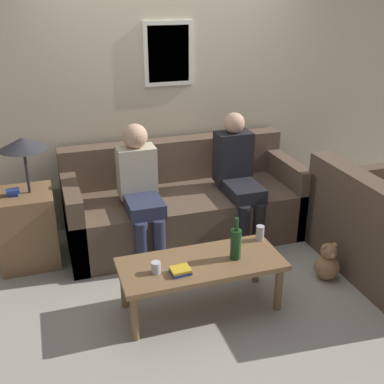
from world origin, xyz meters
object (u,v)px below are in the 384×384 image
(coffee_table, at_px, (201,268))
(wine_bottle, at_px, (236,243))
(person_right, at_px, (238,173))
(teddy_bear, at_px, (327,263))
(couch_main, at_px, (183,205))
(drinking_glass, at_px, (156,267))
(person_left, at_px, (140,186))

(coffee_table, xyz_separation_m, wine_bottle, (0.26, -0.03, 0.18))
(person_right, xyz_separation_m, teddy_bear, (0.43, -0.95, -0.52))
(couch_main, relative_size, drinking_glass, 26.44)
(wine_bottle, distance_m, teddy_bear, 0.97)
(person_right, distance_m, teddy_bear, 1.17)
(person_left, distance_m, teddy_bear, 1.74)
(couch_main, relative_size, coffee_table, 1.83)
(person_left, bearing_deg, teddy_bear, -33.50)
(wine_bottle, height_order, person_left, person_left)
(couch_main, distance_m, drinking_glass, 1.36)
(drinking_glass, distance_m, person_right, 1.51)
(drinking_glass, height_order, person_right, person_right)
(couch_main, relative_size, teddy_bear, 6.73)
(person_right, bearing_deg, couch_main, 159.92)
(coffee_table, distance_m, wine_bottle, 0.32)
(couch_main, height_order, person_left, person_left)
(person_right, relative_size, teddy_bear, 3.62)
(drinking_glass, bearing_deg, coffee_table, 5.95)
(coffee_table, relative_size, wine_bottle, 3.66)
(wine_bottle, relative_size, teddy_bear, 1.00)
(coffee_table, bearing_deg, couch_main, 79.22)
(couch_main, bearing_deg, drinking_glass, -115.40)
(coffee_table, bearing_deg, wine_bottle, -6.15)
(person_left, bearing_deg, couch_main, 24.92)
(coffee_table, distance_m, person_right, 1.27)
(wine_bottle, bearing_deg, person_right, 66.32)
(couch_main, xyz_separation_m, drinking_glass, (-0.58, -1.22, 0.14))
(teddy_bear, bearing_deg, coffee_table, -177.37)
(person_left, relative_size, person_right, 0.99)
(wine_bottle, relative_size, person_left, 0.28)
(coffee_table, distance_m, drinking_glass, 0.37)
(person_left, bearing_deg, coffee_table, -76.21)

